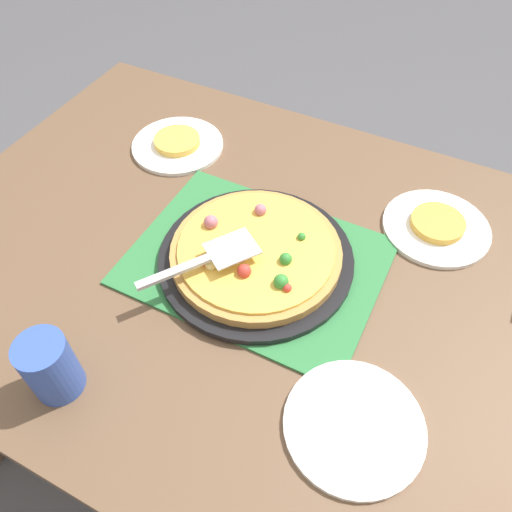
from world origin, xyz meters
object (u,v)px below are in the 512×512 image
(plate_near_left, at_px, (178,145))
(served_slice_right, at_px, (438,223))
(cup_far, at_px, (50,367))
(served_slice_left, at_px, (177,141))
(pizza_pan, at_px, (256,258))
(plate_side, at_px, (354,426))
(pizza_server, at_px, (208,258))
(pizza, at_px, (256,252))
(plate_far_right, at_px, (436,227))

(plate_near_left, bearing_deg, served_slice_right, 0.85)
(cup_far, bearing_deg, plate_near_left, 104.89)
(served_slice_left, bearing_deg, pizza_pan, -35.70)
(plate_side, bearing_deg, pizza_server, 156.73)
(served_slice_right, distance_m, pizza_server, 0.48)
(pizza_pan, bearing_deg, pizza, -109.71)
(pizza_pan, distance_m, served_slice_right, 0.38)
(plate_side, height_order, served_slice_right, served_slice_right)
(pizza_server, bearing_deg, pizza, 54.72)
(cup_far, height_order, pizza_server, cup_far)
(served_slice_right, height_order, pizza_server, pizza_server)
(pizza, xyz_separation_m, plate_far_right, (0.29, 0.25, -0.03))
(cup_far, bearing_deg, pizza, 65.52)
(pizza, relative_size, served_slice_left, 3.00)
(plate_near_left, relative_size, plate_side, 1.00)
(pizza_pan, relative_size, plate_near_left, 1.73)
(pizza, xyz_separation_m, cup_far, (-0.17, -0.37, 0.03))
(served_slice_right, distance_m, cup_far, 0.78)
(pizza_server, bearing_deg, cup_far, -111.17)
(served_slice_left, bearing_deg, served_slice_right, 0.85)
(pizza_server, bearing_deg, plate_far_right, 43.17)
(plate_far_right, distance_m, served_slice_right, 0.01)
(pizza_pan, xyz_separation_m, pizza_server, (-0.06, -0.08, 0.06))
(pizza_pan, distance_m, cup_far, 0.41)
(pizza, relative_size, cup_far, 2.75)
(plate_far_right, relative_size, plate_side, 1.00)
(pizza, height_order, plate_near_left, pizza)
(plate_far_right, relative_size, pizza_server, 1.03)
(plate_side, xyz_separation_m, served_slice_left, (-0.62, 0.46, 0.01))
(pizza, distance_m, plate_near_left, 0.41)
(plate_far_right, bearing_deg, pizza_pan, -139.79)
(plate_near_left, xyz_separation_m, served_slice_right, (0.63, 0.01, 0.01))
(served_slice_left, bearing_deg, plate_far_right, 0.85)
(plate_side, relative_size, cup_far, 1.83)
(cup_far, relative_size, pizza_server, 0.56)
(plate_side, bearing_deg, pizza_pan, 141.40)
(pizza, bearing_deg, plate_near_left, 144.17)
(plate_side, height_order, served_slice_left, served_slice_left)
(plate_side, xyz_separation_m, served_slice_right, (0.01, 0.47, 0.01))
(pizza_pan, bearing_deg, served_slice_left, 144.30)
(plate_far_right, distance_m, plate_side, 0.47)
(pizza_pan, relative_size, served_slice_left, 3.45)
(pizza_pan, distance_m, plate_far_right, 0.38)
(pizza, height_order, plate_far_right, pizza)
(plate_far_right, relative_size, cup_far, 1.83)
(pizza, relative_size, plate_side, 1.50)
(plate_near_left, bearing_deg, pizza_pan, -35.70)
(plate_near_left, xyz_separation_m, pizza_server, (0.28, -0.32, 0.06))
(pizza, bearing_deg, plate_far_right, 40.29)
(served_slice_right, xyz_separation_m, cup_far, (-0.46, -0.62, 0.04))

